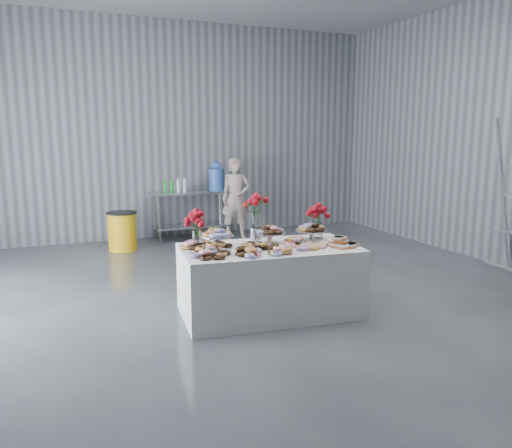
{
  "coord_description": "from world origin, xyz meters",
  "views": [
    {
      "loc": [
        -2.2,
        -4.88,
        1.97
      ],
      "look_at": [
        -0.07,
        0.22,
        0.96
      ],
      "focal_mm": 35.0,
      "sensor_mm": 36.0,
      "label": 1
    }
  ],
  "objects_px": {
    "display_table": "(269,280)",
    "water_jug": "(216,177)",
    "trash_barrel": "(122,231)",
    "prep_table": "(191,206)",
    "person": "(236,198)"
  },
  "relations": [
    {
      "from": "prep_table",
      "to": "water_jug",
      "type": "height_order",
      "value": "water_jug"
    },
    {
      "from": "prep_table",
      "to": "trash_barrel",
      "type": "bearing_deg",
      "value": -160.91
    },
    {
      "from": "display_table",
      "to": "water_jug",
      "type": "height_order",
      "value": "water_jug"
    },
    {
      "from": "display_table",
      "to": "trash_barrel",
      "type": "relative_size",
      "value": 2.92
    },
    {
      "from": "prep_table",
      "to": "person",
      "type": "distance_m",
      "value": 0.85
    },
    {
      "from": "display_table",
      "to": "prep_table",
      "type": "bearing_deg",
      "value": 86.37
    },
    {
      "from": "water_jug",
      "to": "trash_barrel",
      "type": "distance_m",
      "value": 2.07
    },
    {
      "from": "water_jug",
      "to": "prep_table",
      "type": "bearing_deg",
      "value": 180.0
    },
    {
      "from": "prep_table",
      "to": "person",
      "type": "xyz_separation_m",
      "value": [
        0.79,
        -0.3,
        0.14
      ]
    },
    {
      "from": "water_jug",
      "to": "display_table",
      "type": "bearing_deg",
      "value": -100.39
    },
    {
      "from": "display_table",
      "to": "trash_barrel",
      "type": "bearing_deg",
      "value": 106.15
    },
    {
      "from": "person",
      "to": "prep_table",
      "type": "bearing_deg",
      "value": 169.74
    },
    {
      "from": "person",
      "to": "display_table",
      "type": "bearing_deg",
      "value": -94.53
    },
    {
      "from": "prep_table",
      "to": "trash_barrel",
      "type": "height_order",
      "value": "prep_table"
    },
    {
      "from": "water_jug",
      "to": "trash_barrel",
      "type": "bearing_deg",
      "value": -165.85
    }
  ]
}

